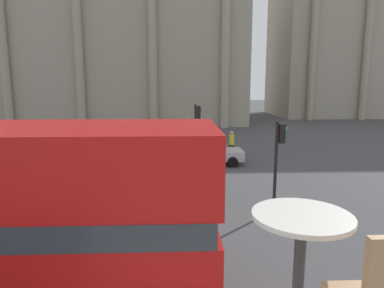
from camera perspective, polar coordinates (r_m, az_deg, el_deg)
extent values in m
cylinder|color=black|center=(8.62, -7.04, -19.20)|extent=(0.98, 0.22, 0.98)
cylinder|color=#2D2D30|center=(2.34, 17.39, -19.55)|extent=(0.07, 0.07, 0.68)
cylinder|color=silver|center=(2.19, 17.88, -11.42)|extent=(0.60, 0.60, 0.03)
cube|color=#A39984|center=(45.30, -10.99, 17.85)|extent=(28.58, 14.18, 22.07)
cylinder|color=#A39984|center=(41.21, -29.10, 15.29)|extent=(0.90, 0.90, 18.76)
cylinder|color=#A39984|center=(38.53, -18.49, 16.47)|extent=(0.90, 0.90, 18.76)
cylinder|color=#A39984|center=(37.25, -6.62, 17.14)|extent=(0.90, 0.90, 18.76)
cylinder|color=#A39984|center=(37.50, 5.62, 17.11)|extent=(0.90, 0.90, 18.76)
cube|color=#A39984|center=(58.72, 27.01, 15.00)|extent=(26.42, 12.92, 21.83)
cylinder|color=#A39984|center=(47.86, 19.55, 14.91)|extent=(0.90, 0.90, 18.55)
cylinder|color=#A39984|center=(50.84, 27.17, 14.08)|extent=(0.90, 0.90, 18.55)
cylinder|color=black|center=(12.91, 13.75, -3.74)|extent=(0.12, 0.12, 3.38)
cube|color=black|center=(12.73, 14.75, 1.71)|extent=(0.20, 0.24, 0.70)
sphere|color=green|center=(12.74, 15.26, 2.38)|extent=(0.14, 0.14, 0.14)
cylinder|color=black|center=(19.05, 0.57, 1.25)|extent=(0.12, 0.12, 3.60)
cube|color=black|center=(18.90, 1.12, 5.29)|extent=(0.20, 0.24, 0.70)
sphere|color=red|center=(18.89, 1.46, 5.75)|extent=(0.14, 0.14, 0.14)
cylinder|color=black|center=(30.26, 2.46, 1.63)|extent=(0.60, 0.18, 0.60)
cylinder|color=black|center=(28.54, 2.75, 1.12)|extent=(0.60, 0.18, 0.60)
cylinder|color=black|center=(30.16, -2.85, 1.59)|extent=(0.60, 0.18, 0.60)
cylinder|color=black|center=(28.43, -2.88, 1.08)|extent=(0.60, 0.18, 0.60)
cube|color=black|center=(29.27, -0.13, 1.90)|extent=(4.20, 1.75, 0.55)
cube|color=#2D3842|center=(29.20, -0.52, 2.91)|extent=(1.89, 1.61, 0.50)
cylinder|color=black|center=(21.31, 6.06, -1.96)|extent=(0.60, 0.18, 0.60)
cylinder|color=black|center=(19.62, 6.80, -3.02)|extent=(0.60, 0.18, 0.60)
cylinder|color=black|center=(21.08, -1.50, -2.04)|extent=(0.60, 0.18, 0.60)
cylinder|color=black|center=(19.38, -1.42, -3.11)|extent=(0.60, 0.18, 0.60)
cube|color=#B2B5BA|center=(20.24, 2.50, -1.76)|extent=(4.20, 1.75, 0.55)
cube|color=#2D3842|center=(20.12, 1.95, -0.30)|extent=(1.89, 1.61, 0.50)
cylinder|color=#282B33|center=(22.21, 6.36, -1.17)|extent=(0.14, 0.14, 0.84)
cylinder|color=#282B33|center=(22.24, 6.82, -1.17)|extent=(0.14, 0.14, 0.84)
cylinder|color=yellow|center=(22.09, 6.63, 0.74)|extent=(0.32, 0.32, 0.66)
sphere|color=tan|center=(22.03, 6.65, 1.88)|extent=(0.23, 0.23, 0.23)
cylinder|color=#282B33|center=(31.69, -0.64, 2.24)|extent=(0.14, 0.14, 0.85)
cylinder|color=#282B33|center=(31.70, -0.31, 2.24)|extent=(0.14, 0.14, 0.85)
cylinder|color=slate|center=(31.60, -0.48, 3.61)|extent=(0.32, 0.32, 0.67)
sphere|color=tan|center=(31.55, -0.48, 4.43)|extent=(0.23, 0.23, 0.23)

